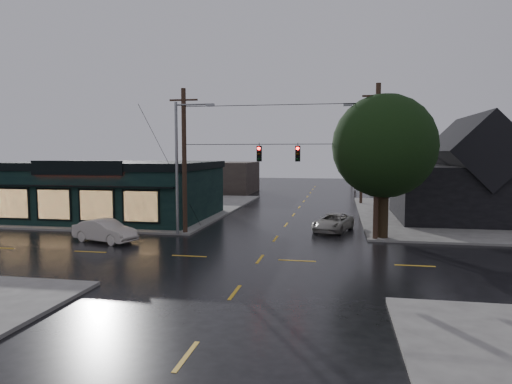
% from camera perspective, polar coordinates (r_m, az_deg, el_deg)
% --- Properties ---
extents(ground_plane, '(160.00, 160.00, 0.00)m').
position_cam_1_polar(ground_plane, '(24.87, 0.51, -8.39)').
color(ground_plane, black).
extents(sidewalk_nw, '(28.00, 28.00, 0.15)m').
position_cam_1_polar(sidewalk_nw, '(50.38, -18.30, -1.77)').
color(sidewalk_nw, '#615F5B').
rests_on(sidewalk_nw, ground).
extents(pizza_shop, '(16.30, 12.34, 4.90)m').
position_cam_1_polar(pizza_shop, '(41.60, -17.02, 0.33)').
color(pizza_shop, black).
rests_on(pizza_shop, ground).
extents(ne_building, '(12.60, 11.60, 8.75)m').
position_cam_1_polar(ne_building, '(42.26, 25.33, 2.75)').
color(ne_building, black).
rests_on(ne_building, ground).
extents(corner_tree, '(6.78, 6.78, 9.41)m').
position_cam_1_polar(corner_tree, '(30.97, 15.76, 5.52)').
color(corner_tree, black).
rests_on(corner_tree, ground).
extents(utility_pole_nw, '(2.00, 0.32, 10.15)m').
position_cam_1_polar(utility_pole_nw, '(32.67, -8.83, -5.23)').
color(utility_pole_nw, black).
rests_on(utility_pole_nw, ground).
extents(utility_pole_ne, '(2.00, 0.32, 10.15)m').
position_cam_1_polar(utility_pole_ne, '(30.96, 14.65, -5.90)').
color(utility_pole_ne, black).
rests_on(utility_pole_ne, ground).
extents(utility_pole_far_a, '(2.00, 0.32, 9.65)m').
position_cam_1_polar(utility_pole_far_a, '(52.20, 12.96, -1.51)').
color(utility_pole_far_a, black).
rests_on(utility_pole_far_a, ground).
extents(utility_pole_far_b, '(2.00, 0.32, 9.15)m').
position_cam_1_polar(utility_pole_far_b, '(72.10, 12.28, 0.24)').
color(utility_pole_far_b, black).
rests_on(utility_pole_far_b, ground).
extents(utility_pole_far_c, '(2.00, 0.32, 9.15)m').
position_cam_1_polar(utility_pole_far_c, '(92.04, 11.90, 1.24)').
color(utility_pole_far_c, black).
rests_on(utility_pole_far_c, ground).
extents(span_signal_assembly, '(13.00, 0.48, 1.23)m').
position_cam_1_polar(span_signal_assembly, '(30.61, 2.81, 4.86)').
color(span_signal_assembly, black).
rests_on(span_signal_assembly, ground).
extents(streetlight_nw, '(5.40, 0.30, 9.15)m').
position_cam_1_polar(streetlight_nw, '(32.12, -9.75, -5.42)').
color(streetlight_nw, gray).
rests_on(streetlight_nw, ground).
extents(streetlight_ne, '(5.40, 0.30, 9.15)m').
position_cam_1_polar(streetlight_ne, '(31.68, 15.47, -5.67)').
color(streetlight_ne, gray).
rests_on(streetlight_ne, ground).
extents(bg_building_west, '(12.00, 10.00, 4.40)m').
position_cam_1_polar(bg_building_west, '(66.47, -5.42, 1.85)').
color(bg_building_west, '#342825').
rests_on(bg_building_west, ground).
extents(bg_building_east, '(14.00, 12.00, 5.60)m').
position_cam_1_polar(bg_building_east, '(69.90, 20.21, 2.21)').
color(bg_building_east, '#29282D').
rests_on(bg_building_east, ground).
extents(sedan_cream, '(4.69, 2.82, 1.46)m').
position_cam_1_polar(sedan_cream, '(30.94, -18.36, -4.62)').
color(sedan_cream, beige).
rests_on(sedan_cream, ground).
extents(suv_silver, '(3.32, 5.00, 1.28)m').
position_cam_1_polar(suv_silver, '(33.91, 9.60, -3.78)').
color(suv_silver, '#A6A29A').
rests_on(suv_silver, ground).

